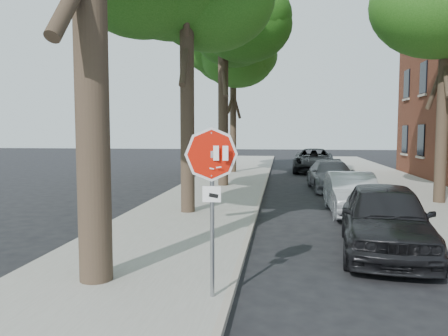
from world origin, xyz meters
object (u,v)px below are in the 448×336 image
Objects in this scene: stop_sign at (212,179)px; car_b at (352,193)px; car_d at (314,160)px; tree_right at (445,1)px; car_c at (331,176)px; tree_mid_b at (223,17)px; tree_far at (233,59)px; car_a at (385,218)px.

car_b is at bearing 67.45° from stop_sign.
car_d is (3.16, 22.61, -1.17)m from stop_sign.
tree_right is 8.20m from car_c.
car_b is at bearing -50.98° from tree_mid_b.
tree_far reaches higher than car_d.
car_c is (-3.38, 3.62, -6.54)m from tree_right.
tree_mid_b is 9.34m from tree_right.
tree_mid_b is 12.15m from car_d.
car_a is 4.60m from car_b.
tree_far reaches higher than car_c.
stop_sign is at bearing -84.54° from tree_far.
stop_sign reaches higher than car_d.
car_d is (5.18, 1.47, -6.44)m from tree_far.
stop_sign is 0.25× the size of tree_mid_b.
car_c is (5.02, -0.39, -7.32)m from tree_mid_b.
tree_mid_b is at bearing -87.56° from tree_far.
car_b is 0.72× the size of car_d.
tree_mid_b reaches higher than car_c.
tree_right is 14.47m from car_d.
car_a is 0.98× the size of car_c.
tree_far is 19.65m from car_a.
stop_sign is 13.23m from tree_right.
tree_far is 2.05× the size of car_a.
tree_mid_b is 13.93m from car_a.
stop_sign is 8.70m from car_b.
tree_right is at bearing -51.66° from tree_far.
tree_mid_b is at bearing 154.48° from tree_right.
stop_sign is 0.28× the size of tree_right.
stop_sign is 0.64× the size of car_b.
stop_sign is 22.86m from car_d.
tree_mid_b reaches higher than car_d.
tree_far is at bearing 122.71° from car_c.
tree_far is at bearing 92.44° from tree_mid_b.
car_d is at bearing 82.05° from stop_sign.
tree_right is at bearing 32.51° from car_b.
car_a is at bearing -73.34° from tree_far.
stop_sign reaches higher than car_c.
car_a is at bearing -85.52° from car_d.
tree_far is at bearing -160.07° from car_d.
tree_right is at bearing 70.59° from car_a.
car_a reaches higher than car_c.
tree_mid_b is 2.28× the size of car_a.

